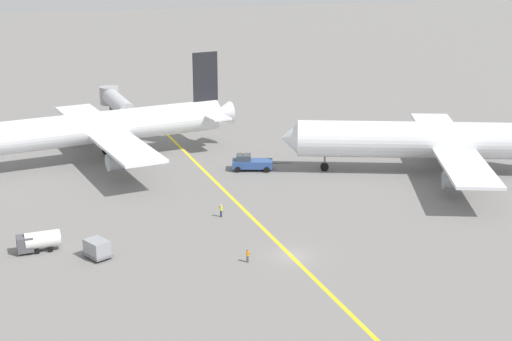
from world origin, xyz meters
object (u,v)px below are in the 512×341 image
Objects in this scene: pushback_tug at (251,163)px; gse_fuel_bowser_stubby at (38,241)px; airliner_being_pushed at (440,141)px; gse_container_dolly_flat at (97,248)px; jet_bridge at (116,101)px; ground_crew_wing_walker_right at (221,210)px; airliner_at_gate_left at (94,129)px; ground_crew_ramp_agent_by_cones at (248,256)px.

pushback_tug is 1.87× the size of gse_fuel_bowser_stubby.
airliner_being_pushed is 56.62m from gse_container_dolly_flat.
airliner_being_pushed is 2.58× the size of jet_bridge.
airliner_being_pushed is at bearing 13.31° from ground_crew_wing_walker_right.
gse_container_dolly_flat is at bearing -99.26° from jet_bridge.
airliner_at_gate_left reaches higher than ground_crew_wing_walker_right.
airliner_at_gate_left is 36.68m from gse_fuel_bowser_stubby.
airliner_being_pushed is at bearing 12.58° from gse_fuel_bowser_stubby.
ground_crew_wing_walker_right is (23.20, 4.68, -0.42)m from gse_fuel_bowser_stubby.
pushback_tug is (-27.23, 9.84, -3.93)m from airliner_being_pushed.
gse_fuel_bowser_stubby is at bearing -105.61° from jet_bridge.
gse_fuel_bowser_stubby is 2.87× the size of ground_crew_wing_walker_right.
ground_crew_wing_walker_right is at bearing 11.40° from gse_fuel_bowser_stubby.
ground_crew_ramp_agent_by_cones is 70.62m from jet_bridge.
airliner_at_gate_left is 2.71× the size of jet_bridge.
airliner_being_pushed is 4.96× the size of pushback_tug.
airliner_being_pushed reaches higher than pushback_tug.
gse_fuel_bowser_stubby is 7.47m from gse_container_dolly_flat.
ground_crew_ramp_agent_by_cones is 0.09× the size of jet_bridge.
pushback_tug is 37.97m from gse_container_dolly_flat.
airliner_being_pushed is at bearing -47.19° from jet_bridge.
airliner_being_pushed is 61.73m from gse_fuel_bowser_stubby.
jet_bridge is at bearing 96.56° from ground_crew_wing_walker_right.
gse_container_dolly_flat is 2.49× the size of ground_crew_ramp_agent_by_cones.
airliner_being_pushed is (49.92, -21.56, -0.44)m from airliner_at_gate_left.
jet_bridge is (-6.38, 55.50, 3.45)m from ground_crew_wing_walker_right.
airliner_at_gate_left is 33.28m from ground_crew_wing_walker_right.
airliner_at_gate_left is 28.02× the size of ground_crew_wing_walker_right.
gse_container_dolly_flat reaches higher than ground_crew_wing_walker_right.
gse_container_dolly_flat is (-26.54, -27.16, -0.01)m from pushback_tug.
gse_container_dolly_flat reaches higher than ground_crew_ramp_agent_by_cones.
gse_fuel_bowser_stubby is 62.56m from jet_bridge.
gse_container_dolly_flat is at bearing -31.43° from gse_fuel_bowser_stubby.
pushback_tug is at bearing 45.66° from gse_container_dolly_flat.
gse_fuel_bowser_stubby is (-10.22, -34.97, -4.22)m from airliner_at_gate_left.
ground_crew_ramp_agent_by_cones is at bearing -24.32° from gse_fuel_bowser_stubby.
airliner_at_gate_left is 46.96m from ground_crew_ramp_agent_by_cones.
ground_crew_ramp_agent_by_cones is (12.19, -45.10, -4.75)m from airliner_at_gate_left.
gse_fuel_bowser_stubby is at bearing -106.30° from airliner_at_gate_left.
gse_fuel_bowser_stubby is 0.28× the size of jet_bridge.
jet_bridge reaches higher than ground_crew_ramp_agent_by_cones.
airliner_at_gate_left is at bearing 84.34° from gse_container_dolly_flat.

